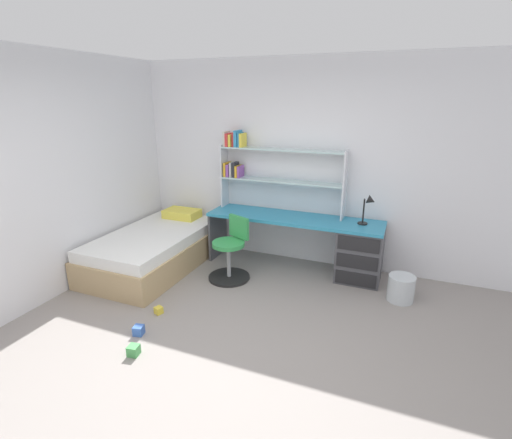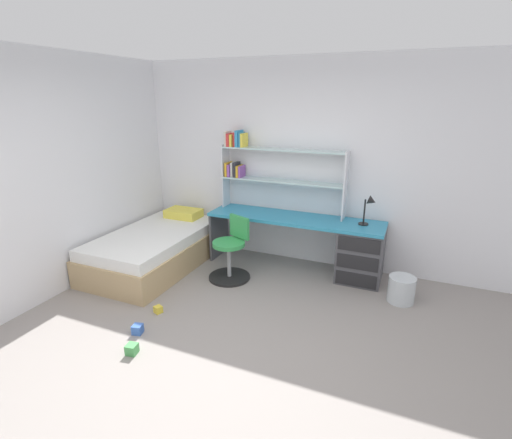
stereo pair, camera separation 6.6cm
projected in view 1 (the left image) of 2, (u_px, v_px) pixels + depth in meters
The scene contains 11 objects.
ground_plane at pixel (221, 361), 3.30m from camera, with size 5.52×5.72×0.02m, color gray.
room_shell at pixel (174, 174), 4.33m from camera, with size 5.52×5.72×2.67m.
desk at pixel (340, 246), 4.75m from camera, with size 2.26×0.56×0.70m.
bookshelf_hutch at pixel (262, 164), 5.01m from camera, with size 1.68×0.22×1.06m.
desk_lamp at pixel (369, 205), 4.48m from camera, with size 0.20×0.16×0.38m.
swivel_chair at pixel (231, 255), 4.71m from camera, with size 0.52×0.52×0.78m.
bed_platform at pixel (155, 249), 5.07m from camera, with size 1.08×1.90×0.60m.
waste_bin at pixel (401, 288), 4.23m from camera, with size 0.29×0.29×0.29m, color silver.
toy_block_yellow_0 at pixel (159, 310), 4.00m from camera, with size 0.07×0.07×0.07m, color gold.
toy_block_blue_1 at pixel (139, 330), 3.64m from camera, with size 0.09×0.09×0.09m, color #3860B7.
toy_block_green_2 at pixel (134, 350), 3.35m from camera, with size 0.09×0.09×0.09m, color #479E51.
Camera 1 is at (1.32, -2.44, 2.18)m, focal length 26.62 mm.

